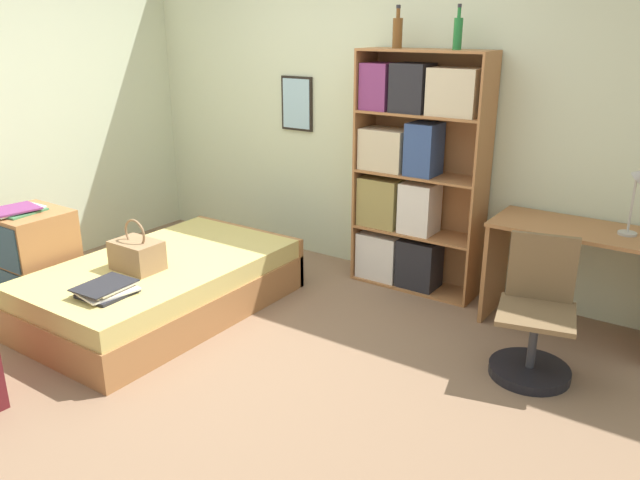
# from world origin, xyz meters

# --- Properties ---
(ground_plane) EXTENTS (14.00, 14.00, 0.00)m
(ground_plane) POSITION_xyz_m (0.00, 0.00, 0.00)
(ground_plane) COLOR #84664C
(wall_back) EXTENTS (10.00, 0.09, 2.60)m
(wall_back) POSITION_xyz_m (-0.00, 1.68, 1.30)
(wall_back) COLOR beige
(wall_back) RESTS_ON ground_plane
(wall_left) EXTENTS (0.06, 10.00, 2.60)m
(wall_left) POSITION_xyz_m (-2.25, 0.00, 1.30)
(wall_left) COLOR beige
(wall_left) RESTS_ON ground_plane
(bed) EXTENTS (1.13, 1.91, 0.40)m
(bed) POSITION_xyz_m (-0.62, 0.02, 0.20)
(bed) COLOR #A36B3D
(bed) RESTS_ON ground_plane
(handbag) EXTENTS (0.33, 0.24, 0.36)m
(handbag) POSITION_xyz_m (-0.63, -0.20, 0.51)
(handbag) COLOR #93704C
(handbag) RESTS_ON bed
(book_stack_on_bed) EXTENTS (0.32, 0.37, 0.07)m
(book_stack_on_bed) POSITION_xyz_m (-0.46, -0.59, 0.43)
(book_stack_on_bed) COLOR #232328
(book_stack_on_bed) RESTS_ON bed
(dresser) EXTENTS (0.53, 0.51, 0.72)m
(dresser) POSITION_xyz_m (-1.52, -0.44, 0.36)
(dresser) COLOR #A36B3D
(dresser) RESTS_ON ground_plane
(magazine_pile_on_dresser) EXTENTS (0.31, 0.36, 0.04)m
(magazine_pile_on_dresser) POSITION_xyz_m (-1.56, -0.48, 0.74)
(magazine_pile_on_dresser) COLOR #427A4C
(magazine_pile_on_dresser) RESTS_ON dresser
(bookcase) EXTENTS (1.00, 0.33, 1.83)m
(bookcase) POSITION_xyz_m (0.58, 1.46, 0.91)
(bookcase) COLOR #A36B3D
(bookcase) RESTS_ON ground_plane
(bottle_green) EXTENTS (0.07, 0.07, 0.30)m
(bottle_green) POSITION_xyz_m (0.45, 1.44, 1.95)
(bottle_green) COLOR brown
(bottle_green) RESTS_ON bookcase
(bottle_brown) EXTENTS (0.06, 0.06, 0.30)m
(bottle_brown) POSITION_xyz_m (0.91, 1.45, 1.95)
(bottle_brown) COLOR #1E6B2D
(bottle_brown) RESTS_ON bookcase
(desk) EXTENTS (1.10, 0.52, 0.74)m
(desk) POSITION_xyz_m (1.88, 1.37, 0.51)
(desk) COLOR #A36B3D
(desk) RESTS_ON ground_plane
(desk_lamp) EXTENTS (0.16, 0.12, 0.47)m
(desk_lamp) POSITION_xyz_m (2.18, 1.39, 1.06)
(desk_lamp) COLOR #ADA89E
(desk_lamp) RESTS_ON desk
(desk_chair) EXTENTS (0.52, 0.52, 0.83)m
(desk_chair) POSITION_xyz_m (1.84, 0.68, 0.26)
(desk_chair) COLOR black
(desk_chair) RESTS_ON ground_plane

